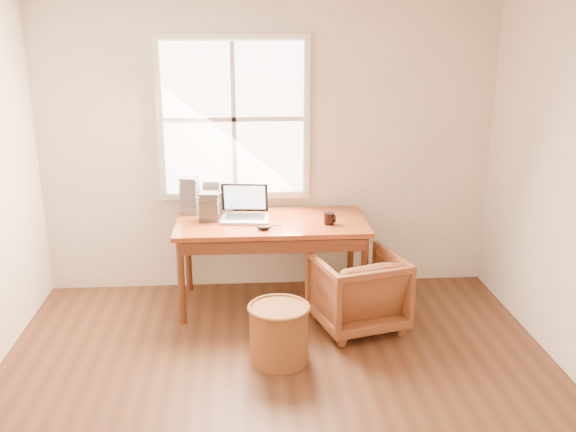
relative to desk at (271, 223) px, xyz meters
name	(u,v)px	position (x,y,z in m)	size (l,w,h in m)	color
room_shell	(280,212)	(-0.02, -1.64, 0.59)	(4.04, 4.54, 2.64)	#4F2E1B
desk	(271,223)	(0.00, 0.00, 0.00)	(1.60, 0.80, 0.04)	brown
armchair	(357,291)	(0.66, -0.49, -0.42)	(0.65, 0.67, 0.61)	brown
wicker_stool	(279,334)	(0.00, -1.00, -0.52)	(0.42, 0.42, 0.42)	brown
laptop	(245,204)	(-0.22, 0.02, 0.17)	(0.39, 0.41, 0.30)	#A3A6AA
mouse	(264,228)	(-0.07, -0.24, 0.04)	(0.11, 0.07, 0.04)	black
coffee_mug	(329,218)	(0.47, -0.12, 0.07)	(0.09, 0.09, 0.10)	black
cd_stack_a	(212,195)	(-0.50, 0.34, 0.16)	(0.14, 0.13, 0.28)	silver
cd_stack_b	(209,206)	(-0.52, 0.06, 0.14)	(0.15, 0.14, 0.24)	black
cd_stack_c	(190,196)	(-0.70, 0.27, 0.18)	(0.14, 0.12, 0.32)	#9494A1
cd_stack_d	(226,202)	(-0.39, 0.30, 0.11)	(0.14, 0.12, 0.18)	silver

